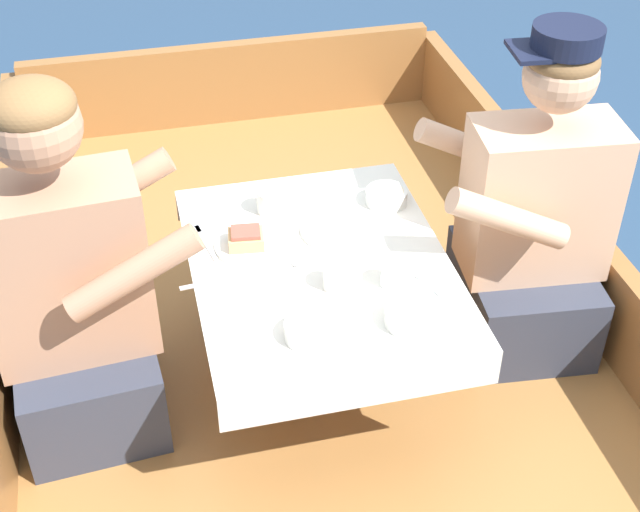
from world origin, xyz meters
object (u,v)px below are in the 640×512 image
(coffee_cup_port, at_px, (270,200))
(coffee_cup_starboard, at_px, (338,276))
(sandwich, at_px, (246,238))
(person_port, at_px, (74,296))
(person_starboard, at_px, (532,227))
(coffee_cup_center, at_px, (394,273))

(coffee_cup_port, distance_m, coffee_cup_starboard, 0.39)
(coffee_cup_port, bearing_deg, sandwich, -121.48)
(person_port, relative_size, person_starboard, 1.02)
(person_port, height_order, coffee_cup_center, person_port)
(coffee_cup_port, height_order, coffee_cup_center, coffee_cup_port)
(person_starboard, relative_size, coffee_cup_port, 9.68)
(person_port, distance_m, coffee_cup_center, 0.81)
(person_starboard, height_order, coffee_cup_port, person_starboard)
(person_starboard, relative_size, coffee_cup_center, 10.49)
(coffee_cup_center, bearing_deg, person_starboard, 22.46)
(sandwich, bearing_deg, person_starboard, -3.04)
(coffee_cup_starboard, relative_size, coffee_cup_center, 1.07)
(person_starboard, height_order, coffee_cup_center, person_starboard)
(person_starboard, distance_m, sandwich, 0.82)
(coffee_cup_port, xyz_separation_m, coffee_cup_center, (0.24, -0.40, -0.00))
(person_starboard, relative_size, coffee_cup_starboard, 9.84)
(person_port, bearing_deg, coffee_cup_port, 18.83)
(coffee_cup_port, bearing_deg, person_starboard, -15.60)
(person_starboard, distance_m, coffee_cup_starboard, 0.64)
(sandwich, bearing_deg, person_port, -170.01)
(sandwich, height_order, coffee_cup_center, coffee_cup_center)
(coffee_cup_starboard, bearing_deg, sandwich, 132.46)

